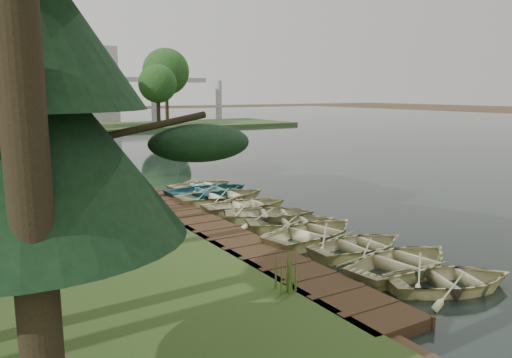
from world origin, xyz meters
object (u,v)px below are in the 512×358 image
rowboat_0 (451,277)px  pine_tree (22,72)px  boardwalk (216,233)px  stored_rowboat (63,183)px  rowboat_2 (360,243)px  rowboat_1 (404,259)px

rowboat_0 → pine_tree: pine_tree is taller
boardwalk → pine_tree: (-6.24, -7.42, 4.76)m
stored_rowboat → pine_tree: (-3.33, -16.96, 4.30)m
rowboat_2 → stored_rowboat: (-5.67, 13.30, 0.23)m
rowboat_1 → pine_tree: pine_tree is taller
pine_tree → rowboat_1: bearing=12.1°
boardwalk → stored_rowboat: (-2.91, 9.53, 0.46)m
rowboat_0 → rowboat_2: bearing=20.5°
rowboat_1 → stored_rowboat: (-5.56, 15.04, 0.19)m
rowboat_1 → rowboat_2: 1.75m
rowboat_0 → boardwalk: bearing=42.4°
rowboat_1 → pine_tree: bearing=94.8°
boardwalk → stored_rowboat: stored_rowboat is taller
rowboat_1 → stored_rowboat: stored_rowboat is taller
rowboat_1 → rowboat_2: rowboat_1 is taller
rowboat_2 → stored_rowboat: bearing=23.6°
boardwalk → rowboat_0: 7.41m
stored_rowboat → pine_tree: pine_tree is taller
rowboat_0 → stored_rowboat: bearing=39.6°
rowboat_0 → stored_rowboat: (-5.67, 16.41, 0.23)m
rowboat_0 → stored_rowboat: size_ratio=1.07×
boardwalk → stored_rowboat: bearing=107.0°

